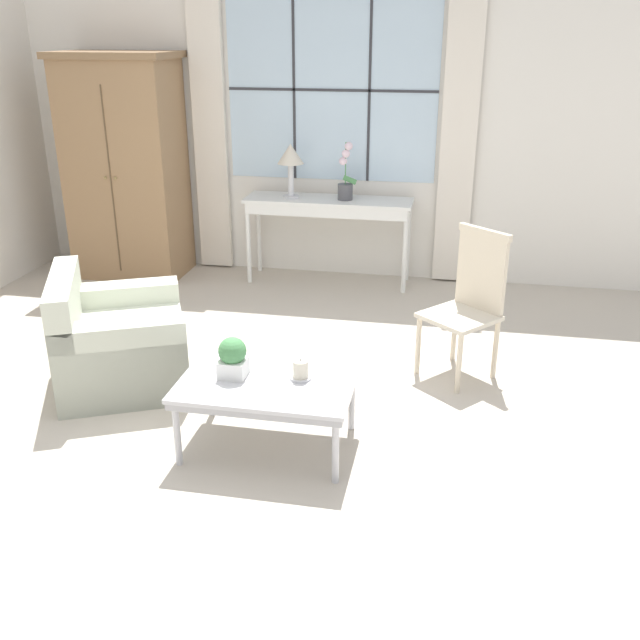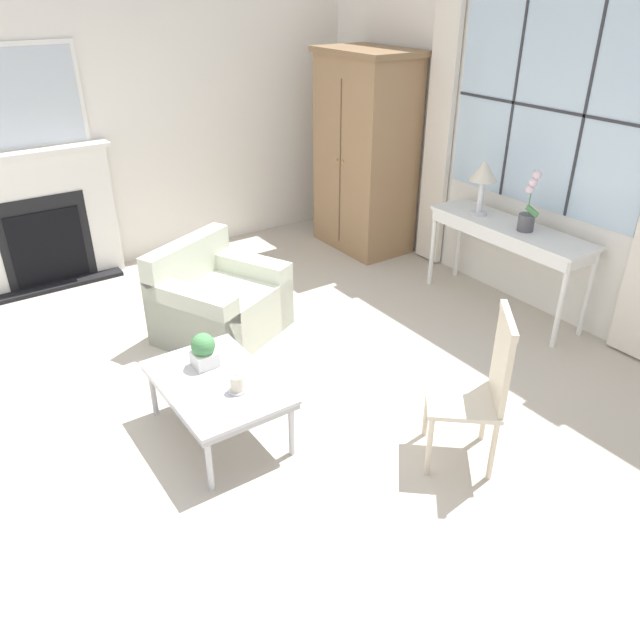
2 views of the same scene
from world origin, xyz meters
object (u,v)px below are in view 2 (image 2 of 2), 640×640
at_px(armoire, 365,153).
at_px(table_lamp, 484,174).
at_px(console_table, 509,234).
at_px(armchair_upholstered, 219,304).
at_px(potted_plant_small, 204,350).
at_px(pillar_candle, 237,384).
at_px(fireplace, 38,210).
at_px(side_chair_wooden, 482,383).
at_px(potted_orchid, 529,210).
at_px(coffee_table, 217,386).

distance_m(armoire, table_lamp, 1.62).
height_order(console_table, table_lamp, table_lamp).
xyz_separation_m(armchair_upholstered, potted_plant_small, (1.03, -0.60, 0.27)).
bearing_deg(pillar_candle, armoire, 129.60).
bearing_deg(fireplace, pillar_candle, 6.64).
relative_size(fireplace, side_chair_wooden, 2.15).
height_order(fireplace, potted_orchid, fireplace).
relative_size(armoire, pillar_candle, 16.69).
distance_m(console_table, coffee_table, 3.01).
distance_m(side_chair_wooden, potted_plant_small, 1.81).
bearing_deg(side_chair_wooden, fireplace, -159.92).
xyz_separation_m(table_lamp, armchair_upholstered, (-0.69, -2.34, -0.91)).
distance_m(console_table, potted_orchid, 0.32).
bearing_deg(potted_plant_small, side_chair_wooden, 42.18).
relative_size(potted_orchid, side_chair_wooden, 0.51).
bearing_deg(side_chair_wooden, pillar_candle, -128.96).
bearing_deg(potted_orchid, coffee_table, -89.37).
distance_m(fireplace, potted_orchid, 4.54).
bearing_deg(armchair_upholstered, fireplace, -153.55).
relative_size(armoire, table_lamp, 4.20).
bearing_deg(coffee_table, fireplace, -174.01).
distance_m(console_table, potted_plant_small, 2.97).
height_order(console_table, potted_plant_small, console_table).
bearing_deg(potted_orchid, table_lamp, -177.13).
bearing_deg(armoire, fireplace, -106.84).
distance_m(armoire, console_table, 1.99).
bearing_deg(armchair_upholstered, armoire, 112.11).
bearing_deg(armoire, table_lamp, 2.41).
bearing_deg(pillar_candle, potted_plant_small, -174.13).
distance_m(side_chair_wooden, pillar_candle, 1.51).
height_order(armchair_upholstered, potted_plant_small, armchair_upholstered).
relative_size(fireplace, coffee_table, 2.24).
distance_m(armchair_upholstered, side_chair_wooden, 2.46).
distance_m(fireplace, armoire, 3.37).
relative_size(armchair_upholstered, side_chair_wooden, 1.17).
bearing_deg(armoire, pillar_candle, -50.40).
bearing_deg(console_table, potted_plant_small, -90.27).
bearing_deg(coffee_table, potted_plant_small, 175.14).
height_order(table_lamp, potted_orchid, potted_orchid).
xyz_separation_m(side_chair_wooden, pillar_candle, (-0.95, -1.17, -0.09)).
relative_size(potted_orchid, armchair_upholstered, 0.43).
height_order(armoire, potted_orchid, armoire).
relative_size(fireplace, armchair_upholstered, 1.84).
height_order(armoire, console_table, armoire).
bearing_deg(armoire, armchair_upholstered, -67.89).
bearing_deg(potted_plant_small, table_lamp, 96.62).
bearing_deg(side_chair_wooden, armchair_upholstered, -165.44).
relative_size(coffee_table, pillar_candle, 7.94).
bearing_deg(pillar_candle, coffee_table, -162.70).
xyz_separation_m(armoire, pillar_candle, (2.34, -2.83, -0.57)).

